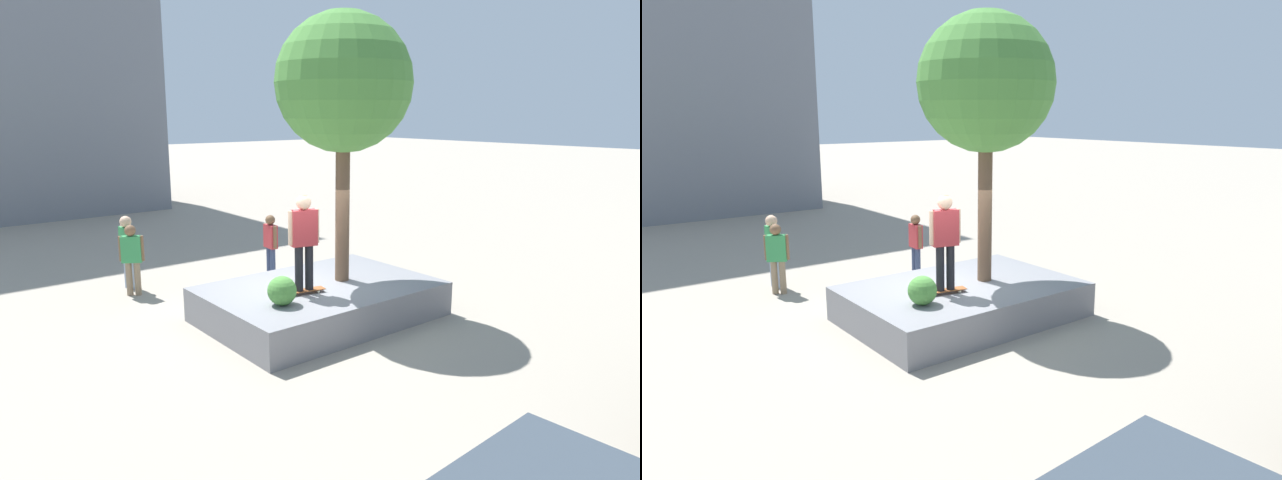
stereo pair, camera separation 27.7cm
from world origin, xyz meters
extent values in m
plane|color=#9E9384|center=(0.00, 0.00, 0.00)|extent=(120.00, 120.00, 0.00)
cube|color=gray|center=(-0.44, 0.22, 0.33)|extent=(4.35, 2.98, 0.67)
cylinder|color=brown|center=(-1.01, 0.20, 2.23)|extent=(0.28, 0.28, 3.12)
sphere|color=#4C8C3D|center=(-1.01, 0.20, 4.50)|extent=(2.61, 2.61, 2.61)
sphere|color=#4C8C3D|center=(0.82, 0.74, 0.93)|extent=(0.52, 0.52, 0.52)
cube|color=brown|center=(0.13, 0.46, 0.73)|extent=(0.83, 0.37, 0.02)
sphere|color=beige|center=(0.40, 0.49, 0.70)|extent=(0.06, 0.06, 0.06)
sphere|color=beige|center=(0.37, 0.33, 0.70)|extent=(0.06, 0.06, 0.06)
sphere|color=beige|center=(-0.10, 0.60, 0.70)|extent=(0.06, 0.06, 0.06)
sphere|color=beige|center=(-0.13, 0.43, 0.70)|extent=(0.06, 0.06, 0.06)
cylinder|color=black|center=(0.04, 0.49, 1.16)|extent=(0.15, 0.15, 0.84)
cylinder|color=black|center=(0.23, 0.44, 1.16)|extent=(0.15, 0.15, 0.84)
cube|color=#B23338|center=(0.13, 0.46, 1.92)|extent=(0.51, 0.31, 0.66)
cylinder|color=#D8AD8C|center=(-0.11, 0.53, 1.93)|extent=(0.10, 0.10, 0.62)
cylinder|color=#D8AD8C|center=(0.38, 0.40, 1.93)|extent=(0.10, 0.10, 0.62)
sphere|color=#D8AD8C|center=(0.13, 0.46, 2.38)|extent=(0.28, 0.28, 0.28)
cylinder|color=#8C9EB7|center=(1.77, -3.93, 0.40)|extent=(0.15, 0.15, 0.80)
cylinder|color=#8C9EB7|center=(1.78, -4.12, 0.40)|extent=(0.15, 0.15, 0.80)
cube|color=#338C4C|center=(1.78, -4.02, 1.11)|extent=(0.20, 0.46, 0.63)
cylinder|color=#D8AD8C|center=(1.77, -3.79, 1.13)|extent=(0.10, 0.10, 0.59)
cylinder|color=#D8AD8C|center=(1.78, -4.26, 1.13)|extent=(0.10, 0.10, 0.59)
sphere|color=#D8AD8C|center=(1.78, -4.02, 1.56)|extent=(0.26, 0.26, 0.26)
cylinder|color=#847056|center=(1.81, -3.42, 0.38)|extent=(0.14, 0.14, 0.75)
cylinder|color=#847056|center=(1.96, -3.52, 0.38)|extent=(0.14, 0.14, 0.75)
cube|color=#338C4C|center=(1.89, -3.47, 1.04)|extent=(0.46, 0.38, 0.59)
cylinder|color=brown|center=(1.70, -3.35, 1.06)|extent=(0.09, 0.09, 0.55)
cylinder|color=brown|center=(2.08, -3.59, 1.06)|extent=(0.09, 0.09, 0.55)
sphere|color=brown|center=(1.89, -3.47, 1.46)|extent=(0.24, 0.24, 0.24)
cylinder|color=navy|center=(-1.31, -2.90, 0.36)|extent=(0.13, 0.13, 0.73)
cylinder|color=navy|center=(-1.30, -2.73, 0.36)|extent=(0.13, 0.13, 0.73)
cube|color=#B23338|center=(-1.31, -2.81, 1.02)|extent=(0.21, 0.42, 0.57)
cylinder|color=brown|center=(-1.32, -3.03, 1.03)|extent=(0.09, 0.09, 0.54)
cylinder|color=brown|center=(-1.29, -2.60, 1.03)|extent=(0.09, 0.09, 0.54)
sphere|color=brown|center=(-1.31, -2.81, 1.42)|extent=(0.24, 0.24, 0.24)
camera|label=1|loc=(6.31, 8.70, 3.97)|focal=32.57mm
camera|label=2|loc=(6.09, 8.87, 3.97)|focal=32.57mm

